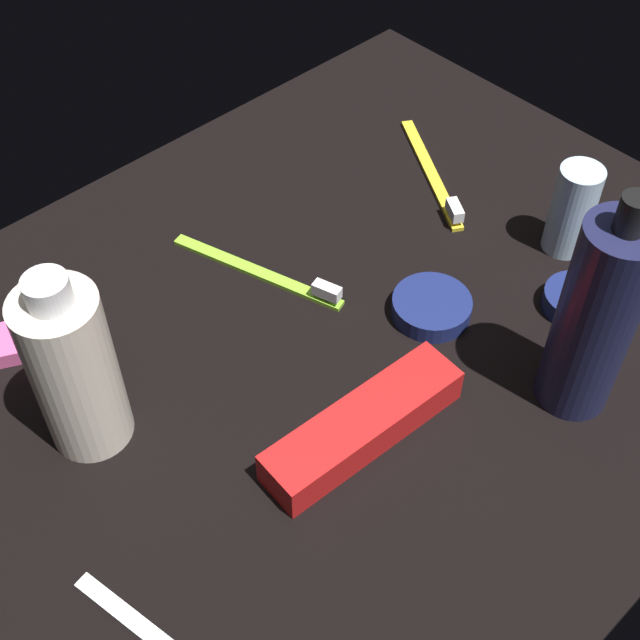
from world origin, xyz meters
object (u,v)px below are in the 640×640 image
snack_bar_pink (2,345)px  cream_tin_right (431,307)px  toothbrush_lime (267,273)px  toothpaste_box_red (363,425)px  bodywash_bottle (74,369)px  deodorant_stick (572,210)px  toothbrush_yellow (434,177)px  cream_tin_left (576,300)px  lotion_bottle (596,318)px

snack_bar_pink → cream_tin_right: cream_tin_right is taller
toothbrush_lime → toothpaste_box_red: toothpaste_box_red is taller
bodywash_bottle → toothpaste_box_red: 22.35cm
deodorant_stick → cream_tin_right: size_ratio=1.29×
toothbrush_yellow → toothbrush_lime: size_ratio=0.92×
deodorant_stick → toothbrush_yellow: bearing=-83.1°
toothpaste_box_red → snack_bar_pink: toothpaste_box_red is taller
bodywash_bottle → cream_tin_right: bearing=160.9°
bodywash_bottle → toothbrush_lime: (-21.22, -3.44, -7.15)cm
bodywash_bottle → cream_tin_left: bodywash_bottle is taller
lotion_bottle → bodywash_bottle: bearing=-37.6°
lotion_bottle → cream_tin_right: size_ratio=2.95×
bodywash_bottle → toothpaste_box_red: bearing=135.0°
cream_tin_left → cream_tin_right: bearing=-39.5°
lotion_bottle → toothpaste_box_red: (15.70, -8.60, -7.70)cm
lotion_bottle → toothpaste_box_red: lotion_bottle is taller
snack_bar_pink → cream_tin_right: size_ratio=1.46×
bodywash_bottle → deodorant_stick: size_ratio=1.87×
toothbrush_yellow → snack_bar_pink: (44.17, -10.02, 0.14)cm
lotion_bottle → toothbrush_lime: bearing=-70.4°
toothbrush_lime → cream_tin_left: 28.08cm
bodywash_bottle → toothbrush_yellow: bearing=-177.0°
bodywash_bottle → toothpaste_box_red: bodywash_bottle is taller
toothbrush_yellow → toothpaste_box_red: 32.84cm
bodywash_bottle → cream_tin_right: 31.42cm
cream_tin_right → deodorant_stick: bearing=170.3°
toothpaste_box_red → cream_tin_right: 14.75cm
toothbrush_lime → toothpaste_box_red: size_ratio=1.00×
toothbrush_yellow → cream_tin_left: size_ratio=2.75×
lotion_bottle → cream_tin_left: (-8.11, -5.51, -8.39)cm
cream_tin_left → deodorant_stick: bearing=-136.3°
snack_bar_pink → toothbrush_lime: bearing=-174.8°
deodorant_stick → toothbrush_lime: deodorant_stick is taller
bodywash_bottle → toothpaste_box_red: size_ratio=0.97×
deodorant_stick → cream_tin_right: 16.49cm
toothbrush_lime → snack_bar_pink: toothbrush_lime is taller
deodorant_stick → toothbrush_yellow: (1.80, -14.96, -3.97)cm
snack_bar_pink → cream_tin_right: 37.47cm
snack_bar_pink → cream_tin_left: size_ratio=1.77×
deodorant_stick → cream_tin_right: (15.83, -2.72, -3.70)cm
toothpaste_box_red → cream_tin_right: bearing=-155.9°
bodywash_bottle → cream_tin_right: size_ratio=2.41×
cream_tin_left → cream_tin_right: same height
deodorant_stick → cream_tin_left: 8.84cm
snack_bar_pink → toothbrush_yellow: bearing=-166.1°
cream_tin_left → toothpaste_box_red: bearing=-7.4°
toothpaste_box_red → cream_tin_right: size_ratio=2.48×
toothbrush_lime → cream_tin_left: size_ratio=2.99×
toothpaste_box_red → cream_tin_left: 24.01cm
cream_tin_left → toothbrush_yellow: bearing=-101.1°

